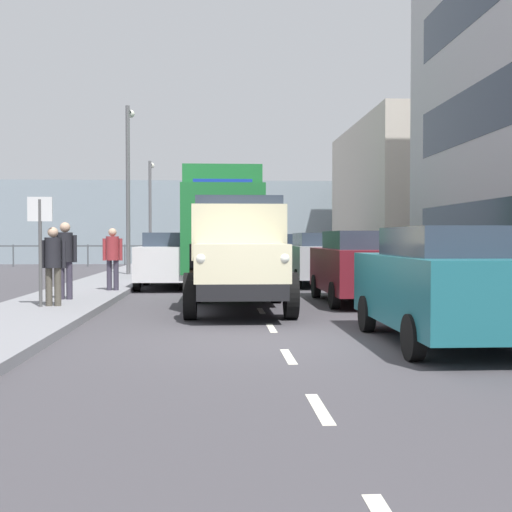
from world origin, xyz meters
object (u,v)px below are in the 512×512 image
truck_vintage_cream (239,256)px  pedestrian_strolling (65,254)px  car_maroon_kerbside_1 (357,266)px  pedestrian_couple_b (53,260)px  lorry_cargo_green (222,223)px  car_teal_kerbside_near (446,283)px  car_silver_kerbside_2 (319,258)px  car_grey_oppositeside_2 (188,251)px  street_sign (40,232)px  car_navy_kerbside_3 (296,253)px  pedestrian_near_railing (113,254)px  car_black_oppositeside_1 (181,254)px  lamp_post_far (150,202)px  car_white_oppositeside_0 (170,259)px  lamp_post_promenade (128,174)px

truck_vintage_cream → pedestrian_strolling: 4.19m
car_maroon_kerbside_1 → pedestrian_couple_b: (6.75, 1.74, 0.21)m
lorry_cargo_green → car_teal_kerbside_near: lorry_cargo_green is taller
car_maroon_kerbside_1 → car_silver_kerbside_2: size_ratio=0.95×
car_grey_oppositeside_2 → car_teal_kerbside_near: bearing=101.4°
car_silver_kerbside_2 → street_sign: bearing=48.3°
car_teal_kerbside_near → car_silver_kerbside_2: size_ratio=0.92×
car_maroon_kerbside_1 → car_navy_kerbside_3: bearing=-90.0°
car_navy_kerbside_3 → car_grey_oppositeside_2: 7.22m
car_silver_kerbside_2 → pedestrian_near_railing: 7.16m
lorry_cargo_green → car_silver_kerbside_2: 3.52m
car_teal_kerbside_near → car_navy_kerbside_3: bearing=-90.0°
car_maroon_kerbside_1 → pedestrian_couple_b: size_ratio=2.67×
car_teal_kerbside_near → car_black_oppositeside_1: size_ratio=0.91×
car_navy_kerbside_3 → truck_vintage_cream: bearing=78.4°
car_grey_oppositeside_2 → street_sign: 19.82m
lamp_post_far → car_grey_oppositeside_2: bearing=126.8°
lorry_cargo_green → car_black_oppositeside_1: 4.74m
car_teal_kerbside_near → lamp_post_far: bearing=-75.4°
car_navy_kerbside_3 → car_black_oppositeside_1: size_ratio=0.82×
truck_vintage_cream → lamp_post_far: (4.09, -22.39, 2.36)m
lorry_cargo_green → street_sign: size_ratio=3.65×
car_teal_kerbside_near → car_silver_kerbside_2: same height
car_navy_kerbside_3 → street_sign: (6.97, 14.33, 0.79)m
car_black_oppositeside_1 → lamp_post_far: lamp_post_far is taller
truck_vintage_cream → car_navy_kerbside_3: truck_vintage_cream is taller
pedestrian_near_railing → street_sign: street_sign is taller
car_navy_kerbside_3 → lamp_post_far: 11.12m
pedestrian_near_railing → lamp_post_far: lamp_post_far is taller
street_sign → pedestrian_couple_b: bearing=-146.4°
lorry_cargo_green → car_silver_kerbside_2: lorry_cargo_green is taller
car_teal_kerbside_near → lamp_post_far: lamp_post_far is taller
car_silver_kerbside_2 → pedestrian_strolling: (6.83, 6.20, 0.30)m
pedestrian_couple_b → pedestrian_near_railing: size_ratio=0.98×
car_white_oppositeside_0 → car_grey_oppositeside_2: bearing=-90.0°
car_maroon_kerbside_1 → pedestrian_near_railing: bearing=-20.6°
car_silver_kerbside_2 → car_navy_kerbside_3: bearing=-90.0°
car_black_oppositeside_1 → pedestrian_near_railing: size_ratio=2.79×
pedestrian_couple_b → car_teal_kerbside_near: bearing=146.9°
lorry_cargo_green → lamp_post_far: 14.40m
pedestrian_couple_b → truck_vintage_cream: bearing=-179.4°
car_teal_kerbside_near → pedestrian_strolling: 9.02m
car_silver_kerbside_2 → lamp_post_promenade: size_ratio=0.70×
lamp_post_promenade → car_maroon_kerbside_1: bearing=123.1°
lamp_post_promenade → street_sign: bearing=89.3°
pedestrian_strolling → lamp_post_far: (0.16, -20.94, 2.34)m
car_maroon_kerbside_1 → lamp_post_promenade: lamp_post_promenade is taller
car_silver_kerbside_2 → car_navy_kerbside_3: same height
car_white_oppositeside_0 → pedestrian_near_railing: 3.10m
lorry_cargo_green → pedestrian_couple_b: (3.56, 8.61, -0.97)m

